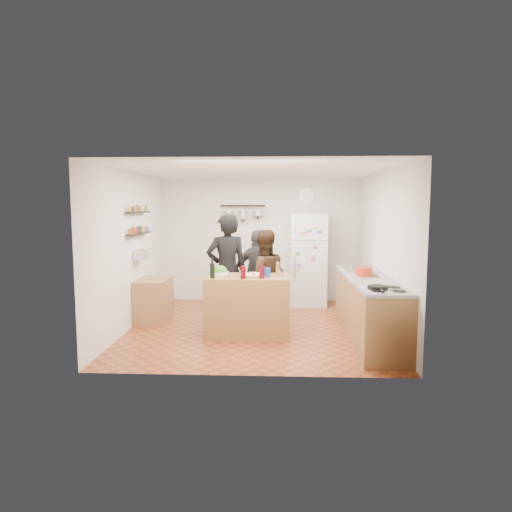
{
  "coord_description": "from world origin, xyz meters",
  "views": [
    {
      "loc": [
        0.33,
        -7.19,
        1.98
      ],
      "look_at": [
        0.0,
        0.1,
        1.15
      ],
      "focal_mm": 32.0,
      "sensor_mm": 36.0,
      "label": 1
    }
  ],
  "objects_px": {
    "prep_island": "(248,306)",
    "red_bowl": "(363,271)",
    "wall_clock": "(308,196)",
    "salad_bowl": "(220,274)",
    "fridge": "(308,259)",
    "side_table": "(154,300)",
    "skillet": "(378,288)",
    "person_center": "(264,278)",
    "person_back": "(258,274)",
    "pepper_mill": "(278,270)",
    "counter_run": "(369,309)",
    "wine_bottle": "(212,271)",
    "salt_canister": "(267,273)",
    "person_left": "(227,270)"
  },
  "relations": [
    {
      "from": "prep_island",
      "to": "wall_clock",
      "type": "height_order",
      "value": "wall_clock"
    },
    {
      "from": "wall_clock",
      "to": "red_bowl",
      "type": "bearing_deg",
      "value": -73.51
    },
    {
      "from": "wine_bottle",
      "to": "skillet",
      "type": "distance_m",
      "value": 2.36
    },
    {
      "from": "salad_bowl",
      "to": "fridge",
      "type": "distance_m",
      "value": 2.61
    },
    {
      "from": "salad_bowl",
      "to": "person_back",
      "type": "xyz_separation_m",
      "value": [
        0.53,
        1.06,
        -0.16
      ]
    },
    {
      "from": "person_center",
      "to": "wine_bottle",
      "type": "bearing_deg",
      "value": 29.58
    },
    {
      "from": "prep_island",
      "to": "red_bowl",
      "type": "relative_size",
      "value": 4.75
    },
    {
      "from": "wine_bottle",
      "to": "salt_canister",
      "type": "xyz_separation_m",
      "value": [
        0.8,
        0.1,
        -0.04
      ]
    },
    {
      "from": "salad_bowl",
      "to": "wine_bottle",
      "type": "bearing_deg",
      "value": -106.5
    },
    {
      "from": "person_center",
      "to": "wall_clock",
      "type": "xyz_separation_m",
      "value": [
        0.83,
        2.0,
        1.36
      ]
    },
    {
      "from": "pepper_mill",
      "to": "counter_run",
      "type": "distance_m",
      "value": 1.46
    },
    {
      "from": "person_left",
      "to": "fridge",
      "type": "height_order",
      "value": "person_left"
    },
    {
      "from": "person_back",
      "to": "skillet",
      "type": "distance_m",
      "value": 2.69
    },
    {
      "from": "salt_canister",
      "to": "person_left",
      "type": "bearing_deg",
      "value": 135.96
    },
    {
      "from": "skillet",
      "to": "side_table",
      "type": "height_order",
      "value": "skillet"
    },
    {
      "from": "counter_run",
      "to": "fridge",
      "type": "xyz_separation_m",
      "value": [
        -0.75,
        2.3,
        0.45
      ]
    },
    {
      "from": "person_center",
      "to": "skillet",
      "type": "bearing_deg",
      "value": 116.2
    },
    {
      "from": "person_back",
      "to": "wall_clock",
      "type": "distance_m",
      "value": 2.19
    },
    {
      "from": "wine_bottle",
      "to": "fridge",
      "type": "relative_size",
      "value": 0.12
    },
    {
      "from": "pepper_mill",
      "to": "salt_canister",
      "type": "relative_size",
      "value": 1.18
    },
    {
      "from": "salad_bowl",
      "to": "side_table",
      "type": "height_order",
      "value": "salad_bowl"
    },
    {
      "from": "prep_island",
      "to": "side_table",
      "type": "bearing_deg",
      "value": 155.23
    },
    {
      "from": "prep_island",
      "to": "fridge",
      "type": "relative_size",
      "value": 0.69
    },
    {
      "from": "prep_island",
      "to": "red_bowl",
      "type": "height_order",
      "value": "red_bowl"
    },
    {
      "from": "skillet",
      "to": "wall_clock",
      "type": "xyz_separation_m",
      "value": [
        -0.65,
        3.59,
        1.21
      ]
    },
    {
      "from": "person_center",
      "to": "red_bowl",
      "type": "bearing_deg",
      "value": 149.83
    },
    {
      "from": "person_back",
      "to": "red_bowl",
      "type": "relative_size",
      "value": 5.87
    },
    {
      "from": "pepper_mill",
      "to": "counter_run",
      "type": "bearing_deg",
      "value": -6.22
    },
    {
      "from": "wine_bottle",
      "to": "fridge",
      "type": "xyz_separation_m",
      "value": [
        1.55,
        2.42,
        -0.12
      ]
    },
    {
      "from": "prep_island",
      "to": "counter_run",
      "type": "distance_m",
      "value": 1.8
    },
    {
      "from": "pepper_mill",
      "to": "person_back",
      "type": "bearing_deg",
      "value": 107.7
    },
    {
      "from": "salt_canister",
      "to": "wall_clock",
      "type": "height_order",
      "value": "wall_clock"
    },
    {
      "from": "counter_run",
      "to": "fridge",
      "type": "distance_m",
      "value": 2.46
    },
    {
      "from": "person_center",
      "to": "red_bowl",
      "type": "height_order",
      "value": "person_center"
    },
    {
      "from": "prep_island",
      "to": "salad_bowl",
      "type": "bearing_deg",
      "value": 173.21
    },
    {
      "from": "salad_bowl",
      "to": "salt_canister",
      "type": "relative_size",
      "value": 1.93
    },
    {
      "from": "salt_canister",
      "to": "fridge",
      "type": "distance_m",
      "value": 2.44
    },
    {
      "from": "fridge",
      "to": "skillet",
      "type": "bearing_deg",
      "value": -78.72
    },
    {
      "from": "salad_bowl",
      "to": "fridge",
      "type": "bearing_deg",
      "value": 55.66
    },
    {
      "from": "counter_run",
      "to": "wall_clock",
      "type": "height_order",
      "value": "wall_clock"
    },
    {
      "from": "salt_canister",
      "to": "side_table",
      "type": "bearing_deg",
      "value": 155.68
    },
    {
      "from": "wine_bottle",
      "to": "person_back",
      "type": "distance_m",
      "value": 1.48
    },
    {
      "from": "salad_bowl",
      "to": "pepper_mill",
      "type": "xyz_separation_m",
      "value": [
        0.87,
        0.0,
        0.06
      ]
    },
    {
      "from": "pepper_mill",
      "to": "fridge",
      "type": "relative_size",
      "value": 0.09
    },
    {
      "from": "salt_canister",
      "to": "person_back",
      "type": "xyz_separation_m",
      "value": [
        -0.19,
        1.23,
        -0.21
      ]
    },
    {
      "from": "red_bowl",
      "to": "wall_clock",
      "type": "relative_size",
      "value": 0.88
    },
    {
      "from": "skillet",
      "to": "side_table",
      "type": "bearing_deg",
      "value": 151.5
    },
    {
      "from": "person_center",
      "to": "salt_canister",
      "type": "bearing_deg",
      "value": 80.0
    },
    {
      "from": "side_table",
      "to": "person_center",
      "type": "bearing_deg",
      "value": -6.77
    },
    {
      "from": "wall_clock",
      "to": "person_center",
      "type": "bearing_deg",
      "value": -112.5
    }
  ]
}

